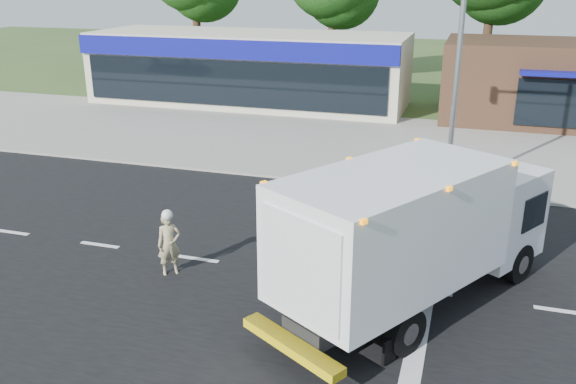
% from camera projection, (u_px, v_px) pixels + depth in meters
% --- Properties ---
extents(ground, '(120.00, 120.00, 0.00)m').
position_uv_depth(ground, '(306.00, 275.00, 15.40)').
color(ground, '#385123').
rests_on(ground, ground).
extents(road_asphalt, '(60.00, 14.00, 0.02)m').
position_uv_depth(road_asphalt, '(306.00, 275.00, 15.40)').
color(road_asphalt, black).
rests_on(road_asphalt, ground).
extents(sidewalk, '(60.00, 2.40, 0.12)m').
position_uv_depth(sidewalk, '(365.00, 175.00, 22.75)').
color(sidewalk, gray).
rests_on(sidewalk, ground).
extents(parking_apron, '(60.00, 9.00, 0.02)m').
position_uv_depth(parking_apron, '(388.00, 139.00, 27.98)').
color(parking_apron, gray).
rests_on(parking_apron, ground).
extents(lane_markings, '(55.20, 7.00, 0.01)m').
position_uv_depth(lane_markings, '(347.00, 309.00, 13.81)').
color(lane_markings, silver).
rests_on(lane_markings, road_asphalt).
extents(ems_box_truck, '(6.04, 7.86, 3.43)m').
position_uv_depth(ems_box_truck, '(416.00, 226.00, 13.30)').
color(ems_box_truck, black).
rests_on(ems_box_truck, ground).
extents(emergency_worker, '(0.71, 0.67, 1.74)m').
position_uv_depth(emergency_worker, '(169.00, 243.00, 15.19)').
color(emergency_worker, tan).
rests_on(emergency_worker, ground).
extents(retail_strip_mall, '(18.00, 6.20, 4.00)m').
position_uv_depth(retail_strip_mall, '(249.00, 68.00, 35.13)').
color(retail_strip_mall, beige).
rests_on(retail_strip_mall, ground).
extents(brown_storefront, '(10.00, 6.70, 4.00)m').
position_uv_depth(brown_storefront, '(546.00, 82.00, 30.73)').
color(brown_storefront, '#382316').
rests_on(brown_storefront, ground).
extents(traffic_signal_pole, '(3.51, 0.25, 8.00)m').
position_uv_depth(traffic_signal_pole, '(439.00, 47.00, 19.91)').
color(traffic_signal_pole, gray).
rests_on(traffic_signal_pole, ground).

